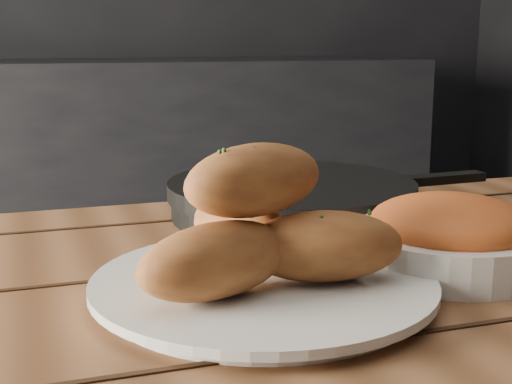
% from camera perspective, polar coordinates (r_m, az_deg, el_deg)
% --- Properties ---
extents(counter, '(2.80, 0.60, 0.90)m').
position_cam_1_polar(counter, '(2.57, -17.97, -0.17)').
color(counter, black).
rests_on(counter, ground).
extents(plate, '(0.30, 0.30, 0.02)m').
position_cam_1_polar(plate, '(0.63, 0.59, -7.59)').
color(plate, silver).
rests_on(plate, table).
extents(bread_rolls, '(0.25, 0.21, 0.12)m').
position_cam_1_polar(bread_rolls, '(0.61, 0.24, -2.97)').
color(bread_rolls, '#A9672F').
rests_on(bread_rolls, plate).
extents(skillet, '(0.45, 0.31, 0.05)m').
position_cam_1_polar(skillet, '(0.91, 2.96, -0.45)').
color(skillet, black).
rests_on(skillet, table).
extents(bowl, '(0.19, 0.19, 0.07)m').
position_cam_1_polar(bowl, '(0.72, 15.28, -3.42)').
color(bowl, white).
rests_on(bowl, table).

